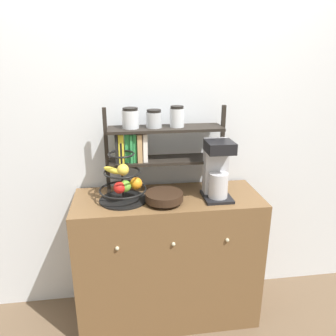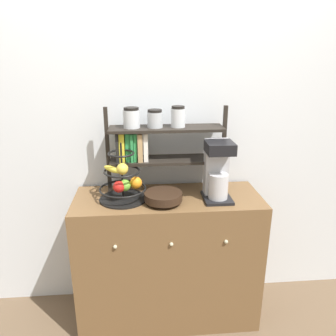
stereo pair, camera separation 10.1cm
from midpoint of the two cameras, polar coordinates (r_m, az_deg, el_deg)
wall_back at (r=2.25m, az=0.68°, el=6.78°), size 7.00×0.05×2.60m
sideboard at (r=2.33m, az=1.28°, el=-15.43°), size 1.20×0.48×0.92m
coffee_maker at (r=2.06m, az=10.00°, el=-0.37°), size 0.17×0.21×0.37m
fruit_stand at (r=2.03m, az=-6.38°, el=-2.56°), size 0.30×0.30×0.37m
wooden_bowl at (r=2.01m, az=0.62°, el=-5.07°), size 0.23×0.23×0.07m
shelf_hutch at (r=2.10m, az=-1.41°, el=5.13°), size 0.78×0.20×0.56m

